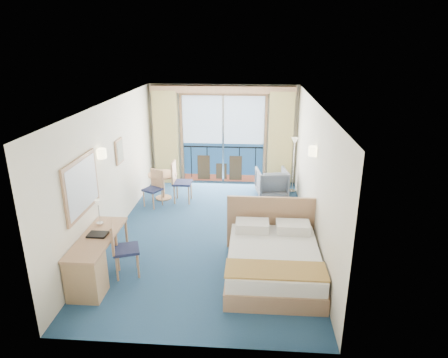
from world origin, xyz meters
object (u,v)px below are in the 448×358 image
table_chair_a (179,179)px  table_chair_b (155,186)px  floor_lamp (294,151)px  desk (89,269)px  armchair (272,182)px  bed (273,260)px  nightstand (299,225)px  round_table (163,180)px  desk_chair (120,246)px

table_chair_a → table_chair_b: bearing=116.7°
floor_lamp → desk: floor_lamp is taller
armchair → table_chair_b: table_chair_b is taller
bed → desk: 3.00m
desk → table_chair_b: (0.20, 3.55, 0.08)m
floor_lamp → table_chair_a: bearing=-162.7°
nightstand → round_table: bearing=150.6°
nightstand → floor_lamp: bearing=88.0°
nightstand → armchair: armchair is taller
nightstand → table_chair_a: size_ratio=0.49×
armchair → floor_lamp: bearing=-160.0°
desk → desk_chair: bearing=54.8°
floor_lamp → table_chair_a: (-2.85, -0.89, -0.53)m
desk → desk_chair: desk_chair is taller
nightstand → armchair: (-0.47, 2.21, 0.10)m
floor_lamp → table_chair_a: floor_lamp is taller
desk → table_chair_b: 3.55m
nightstand → desk: 4.13m
floor_lamp → round_table: size_ratio=2.00×
armchair → floor_lamp: size_ratio=0.53×
bed → table_chair_a: 3.83m
desk → table_chair_a: table_chair_a is taller
desk → table_chair_b: bearing=86.8°
armchair → table_chair_a: table_chair_a is taller
desk → round_table: (0.30, 3.98, 0.08)m
desk → floor_lamp: bearing=52.6°
desk_chair → table_chair_b: (-0.16, 3.04, -0.06)m
desk_chair → table_chair_b: 3.04m
round_table → armchair: bearing=8.5°
desk_chair → round_table: bearing=-18.8°
bed → armchair: 3.71m
desk → bed: bearing=13.1°
armchair → bed: bearing=78.5°
bed → nightstand: size_ratio=4.04×
floor_lamp → table_chair_a: 3.03m
nightstand → desk: (-3.51, -2.18, 0.16)m
armchair → desk_chair: bearing=45.7°
armchair → floor_lamp: floor_lamp is taller
armchair → round_table: bearing=-1.2°
nightstand → desk: bearing=-148.1°
nightstand → desk_chair: bearing=-152.0°
desk_chair → table_chair_a: bearing=-26.3°
floor_lamp → desk: 5.96m
round_table → table_chair_b: table_chair_b is taller
desk → table_chair_a: (0.74, 3.82, 0.16)m
bed → floor_lamp: 4.16m
desk_chair → table_chair_b: desk_chair is taller
table_chair_b → armchair: bearing=45.3°
round_table → table_chair_b: bearing=-103.4°
table_chair_a → floor_lamp: bearing=-72.5°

